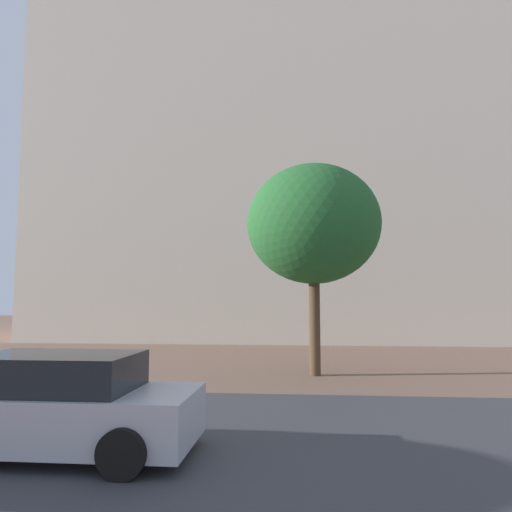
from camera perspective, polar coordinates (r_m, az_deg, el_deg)
The scene contains 5 objects.
ground_plane at distance 9.97m, azimuth 0.93°, elevation -18.30°, with size 120.00×120.00×0.00m, color brown.
street_asphalt_strip at distance 8.67m, azimuth 0.23°, elevation -20.26°, with size 120.00×6.64×0.00m, color #38383D.
landmark_building at distance 32.58m, azimuth 3.58°, elevation 11.11°, with size 29.41×14.44×38.59m.
car_silver at distance 7.93m, azimuth -22.98°, elevation -16.14°, with size 4.18×1.98×1.44m.
tree_curb_far at distance 14.83m, azimuth 6.89°, elevation 3.75°, with size 4.10×4.10×6.43m.
Camera 1 is at (0.72, 0.31, 2.23)m, focal length 33.45 mm.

